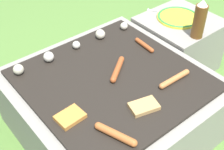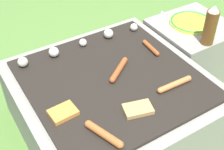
% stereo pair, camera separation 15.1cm
% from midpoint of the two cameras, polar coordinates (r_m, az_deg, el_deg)
% --- Properties ---
extents(ground_plane, '(14.00, 14.00, 0.00)m').
position_cam_midpoint_polar(ground_plane, '(1.79, -2.45, -9.66)').
color(ground_plane, '#567F38').
extents(grill, '(0.91, 0.91, 0.37)m').
position_cam_midpoint_polar(grill, '(1.65, -2.63, -5.58)').
color(grill, gray).
rests_on(grill, ground_plane).
extents(side_ledge, '(0.45, 0.44, 0.37)m').
position_cam_midpoint_polar(side_ledge, '(2.11, 9.82, 5.49)').
color(side_ledge, gray).
rests_on(side_ledge, ground_plane).
extents(sausage_front_center, '(0.17, 0.13, 0.03)m').
position_cam_midpoint_polar(sausage_front_center, '(1.56, -1.77, 0.97)').
color(sausage_front_center, '#A34C23').
rests_on(sausage_front_center, grill).
extents(sausage_front_left, '(0.20, 0.03, 0.03)m').
position_cam_midpoint_polar(sausage_front_left, '(1.52, 8.59, -0.83)').
color(sausage_front_left, '#C6753D').
rests_on(sausage_front_left, grill).
extents(sausage_back_right, '(0.03, 0.15, 0.02)m').
position_cam_midpoint_polar(sausage_back_right, '(1.73, 3.45, 5.40)').
color(sausage_back_right, '#A34C23').
rests_on(sausage_back_right, grill).
extents(sausage_mid_right, '(0.08, 0.19, 0.03)m').
position_cam_midpoint_polar(sausage_mid_right, '(1.26, -2.86, -10.94)').
color(sausage_mid_right, '#B7602D').
rests_on(sausage_mid_right, grill).
extents(bread_slice_center, '(0.14, 0.11, 0.02)m').
position_cam_midpoint_polar(bread_slice_center, '(1.37, 2.72, -5.88)').
color(bread_slice_center, tan).
rests_on(bread_slice_center, grill).
extents(bread_slice_right, '(0.12, 0.10, 0.02)m').
position_cam_midpoint_polar(bread_slice_right, '(1.35, -10.90, -7.68)').
color(bread_slice_right, '#D18438').
rests_on(bread_slice_right, grill).
extents(mushroom_row, '(0.73, 0.06, 0.05)m').
position_cam_midpoint_polar(mushroom_row, '(1.71, -9.99, 4.95)').
color(mushroom_row, beige).
rests_on(mushroom_row, grill).
extents(plate_colorful, '(0.27, 0.27, 0.02)m').
position_cam_midpoint_polar(plate_colorful, '(2.02, 9.92, 10.29)').
color(plate_colorful, yellow).
rests_on(plate_colorful, side_ledge).
extents(condiment_bottle, '(0.07, 0.07, 0.23)m').
position_cam_midpoint_polar(condiment_bottle, '(1.81, 13.42, 9.74)').
color(condiment_bottle, brown).
rests_on(condiment_bottle, side_ledge).
extents(fork_utensil, '(0.10, 0.15, 0.01)m').
position_cam_midpoint_polar(fork_utensil, '(2.08, 6.29, 11.43)').
color(fork_utensil, silver).
rests_on(fork_utensil, side_ledge).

